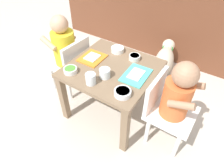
{
  "coord_description": "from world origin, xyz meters",
  "views": [
    {
      "loc": [
        0.59,
        -0.9,
        1.24
      ],
      "look_at": [
        0.0,
        0.0,
        0.27
      ],
      "focal_mm": 32.61,
      "sensor_mm": 36.0,
      "label": 1
    }
  ],
  "objects": [
    {
      "name": "seated_child_left",
      "position": [
        -0.44,
        0.02,
        0.41
      ],
      "size": [
        0.3,
        0.3,
        0.66
      ],
      "color": "white",
      "rests_on": "ground"
    },
    {
      "name": "cereal_bowl_right_side",
      "position": [
        0.19,
        -0.18,
        0.44
      ],
      "size": [
        0.1,
        0.1,
        0.03
      ],
      "color": "white",
      "rests_on": "dining_table"
    },
    {
      "name": "veggie_bowl_near",
      "position": [
        -0.2,
        -0.19,
        0.44
      ],
      "size": [
        0.09,
        0.09,
        0.03
      ],
      "color": "white",
      "rests_on": "dining_table"
    },
    {
      "name": "water_cup_left",
      "position": [
        -0.02,
        -0.2,
        0.45
      ],
      "size": [
        0.06,
        0.06,
        0.07
      ],
      "color": "white",
      "rests_on": "dining_table"
    },
    {
      "name": "water_cup_right",
      "position": [
        0.02,
        -0.11,
        0.45
      ],
      "size": [
        0.07,
        0.07,
        0.06
      ],
      "color": "white",
      "rests_on": "dining_table"
    },
    {
      "name": "cereal_bowl_left_side",
      "position": [
        0.08,
        0.16,
        0.44
      ],
      "size": [
        0.08,
        0.08,
        0.03
      ],
      "color": "silver",
      "rests_on": "dining_table"
    },
    {
      "name": "seated_child_right",
      "position": [
        0.44,
        -0.02,
        0.41
      ],
      "size": [
        0.28,
        0.28,
        0.65
      ],
      "color": "white",
      "rests_on": "ground"
    },
    {
      "name": "food_tray_right",
      "position": [
        0.17,
        0.01,
        0.43
      ],
      "size": [
        0.15,
        0.21,
        0.02
      ],
      "color": "#4CC6BC",
      "rests_on": "dining_table"
    },
    {
      "name": "kitchen_cabinet_back",
      "position": [
        0.0,
        1.04,
        0.44
      ],
      "size": [
        2.39,
        0.31,
        0.88
      ],
      "primitive_type": "cube",
      "color": "brown",
      "rests_on": "ground"
    },
    {
      "name": "dining_table",
      "position": [
        0.0,
        0.0,
        0.35
      ],
      "size": [
        0.57,
        0.55,
        0.42
      ],
      "color": "#7A6047",
      "rests_on": "ground"
    },
    {
      "name": "ground_plane",
      "position": [
        0.0,
        0.0,
        0.0
      ],
      "size": [
        7.0,
        7.0,
        0.0
      ],
      "primitive_type": "plane",
      "color": "beige"
    },
    {
      "name": "food_tray_left",
      "position": [
        -0.17,
        0.01,
        0.43
      ],
      "size": [
        0.16,
        0.18,
        0.02
      ],
      "color": "orange",
      "rests_on": "dining_table"
    },
    {
      "name": "dog",
      "position": [
        0.17,
        0.59,
        0.2
      ],
      "size": [
        0.24,
        0.46,
        0.3
      ],
      "color": "beige",
      "rests_on": "ground"
    },
    {
      "name": "veggie_bowl_far",
      "position": [
        -0.07,
        0.18,
        0.44
      ],
      "size": [
        0.09,
        0.09,
        0.04
      ],
      "color": "white",
      "rests_on": "dining_table"
    }
  ]
}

